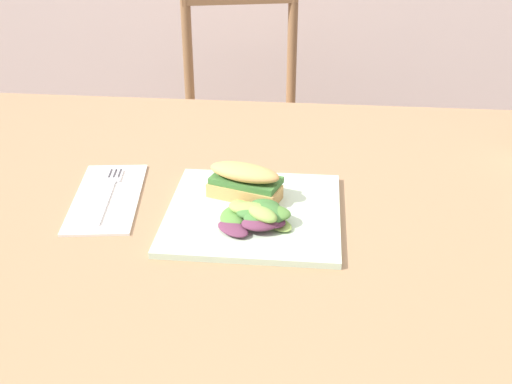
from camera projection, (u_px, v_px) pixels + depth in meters
The scene contains 7 objects.
dining_table at pixel (258, 261), 1.08m from camera, with size 1.32×0.90×0.74m.
chair_wooden_far at pixel (246, 128), 2.05m from camera, with size 0.48×0.48×0.87m.
plate_lunch at pixel (253, 213), 0.97m from camera, with size 0.26×0.26×0.01m, color beige.
sandwich_half_front at pixel (245, 181), 0.99m from camera, with size 0.12×0.09×0.06m.
salad_mixed_greens at pixel (258, 215), 0.93m from camera, with size 0.12×0.11×0.03m.
napkin_folded at pixel (107, 197), 1.02m from camera, with size 0.10×0.23×0.00m, color silver.
fork_on_napkin at pixel (109, 190), 1.04m from camera, with size 0.04×0.19×0.00m.
Camera 1 is at (0.13, -0.81, 1.23)m, focal length 44.86 mm.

